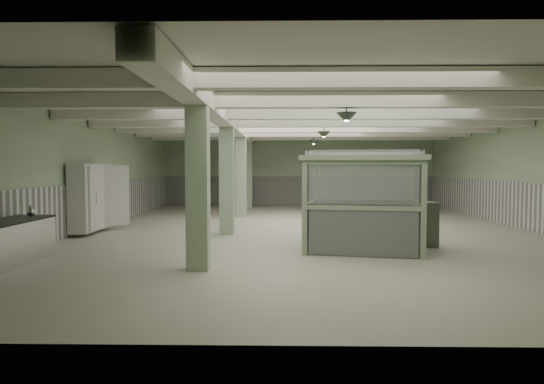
{
  "coord_description": "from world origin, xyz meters",
  "views": [
    {
      "loc": [
        -0.88,
        -15.35,
        2.01
      ],
      "look_at": [
        -1.14,
        -1.72,
        1.3
      ],
      "focal_mm": 32.0,
      "sensor_mm": 36.0,
      "label": 1
    }
  ],
  "objects": [
    {
      "name": "column_b",
      "position": [
        -2.5,
        -1.0,
        1.8
      ],
      "size": [
        0.42,
        0.42,
        3.6
      ],
      "primitive_type": "cube",
      "color": "#9BB692",
      "rests_on": "floor"
    },
    {
      "name": "beam_d",
      "position": [
        0.0,
        0.0,
        3.42
      ],
      "size": [
        13.9,
        0.35,
        0.32
      ],
      "primitive_type": "cube",
      "color": "silver",
      "rests_on": "ceiling"
    },
    {
      "name": "beam_b",
      "position": [
        0.0,
        -5.0,
        3.42
      ],
      "size": [
        13.9,
        0.35,
        0.32
      ],
      "primitive_type": "cube",
      "color": "silver",
      "rests_on": "ceiling"
    },
    {
      "name": "wall_right",
      "position": [
        7.0,
        0.0,
        1.8
      ],
      "size": [
        0.02,
        20.0,
        3.6
      ],
      "primitive_type": "cube",
      "color": "#A9C39C",
      "rests_on": "floor"
    },
    {
      "name": "pitcher_near",
      "position": [
        -6.46,
        -4.72,
        1.02
      ],
      "size": [
        0.18,
        0.2,
        0.24
      ],
      "primitive_type": null,
      "rotation": [
        0.0,
        0.0,
        -0.06
      ],
      "color": "#B8B9BD",
      "rests_on": "prep_counter"
    },
    {
      "name": "walkin_cooler",
      "position": [
        -6.62,
        -0.81,
        1.0
      ],
      "size": [
        1.02,
        2.18,
        2.0
      ],
      "color": "silver",
      "rests_on": "floor"
    },
    {
      "name": "beam_f",
      "position": [
        0.0,
        5.0,
        3.42
      ],
      "size": [
        13.9,
        0.35,
        0.32
      ],
      "primitive_type": "cube",
      "color": "silver",
      "rests_on": "ceiling"
    },
    {
      "name": "wall_back",
      "position": [
        0.0,
        10.0,
        1.8
      ],
      "size": [
        14.0,
        0.02,
        3.6
      ],
      "primitive_type": "cube",
      "color": "#A9C39C",
      "rests_on": "floor"
    },
    {
      "name": "column_a",
      "position": [
        -2.5,
        -6.0,
        1.8
      ],
      "size": [
        0.42,
        0.42,
        3.6
      ],
      "primitive_type": "cube",
      "color": "#9BB692",
      "rests_on": "floor"
    },
    {
      "name": "floor",
      "position": [
        0.0,
        0.0,
        0.0
      ],
      "size": [
        20.0,
        20.0,
        0.0
      ],
      "primitive_type": "plane",
      "color": "beige",
      "rests_on": "ground"
    },
    {
      "name": "filing_cabinet",
      "position": [
        2.84,
        -3.14,
        0.56
      ],
      "size": [
        0.37,
        0.52,
        1.12
      ],
      "primitive_type": "cube",
      "rotation": [
        0.0,
        0.0,
        -0.01
      ],
      "color": "#5A5F4F",
      "rests_on": "floor"
    },
    {
      "name": "wainscot_right",
      "position": [
        6.97,
        0.0,
        0.75
      ],
      "size": [
        0.05,
        19.9,
        1.5
      ],
      "primitive_type": "cube",
      "color": "white",
      "rests_on": "floor"
    },
    {
      "name": "girder",
      "position": [
        -2.5,
        0.0,
        3.38
      ],
      "size": [
        0.45,
        19.9,
        0.4
      ],
      "primitive_type": "cube",
      "color": "silver",
      "rests_on": "ceiling"
    },
    {
      "name": "wall_front",
      "position": [
        0.0,
        -10.0,
        1.8
      ],
      "size": [
        14.0,
        0.02,
        3.6
      ],
      "primitive_type": "cube",
      "color": "#A9C39C",
      "rests_on": "floor"
    },
    {
      "name": "guard_booth",
      "position": [
        1.13,
        -3.57,
        1.59
      ],
      "size": [
        3.24,
        2.9,
        2.39
      ],
      "rotation": [
        0.0,
        0.0,
        -0.19
      ],
      "color": "#8AA281",
      "rests_on": "floor"
    },
    {
      "name": "wainscot_left",
      "position": [
        -6.97,
        0.0,
        0.75
      ],
      "size": [
        0.05,
        19.9,
        1.5
      ],
      "primitive_type": "cube",
      "color": "white",
      "rests_on": "floor"
    },
    {
      "name": "pendant_mid",
      "position": [
        0.5,
        0.5,
        3.05
      ],
      "size": [
        0.44,
        0.44,
        0.22
      ],
      "primitive_type": "cone",
      "rotation": [
        3.14,
        0.0,
        0.0
      ],
      "color": "#2F3E2F",
      "rests_on": "ceiling"
    },
    {
      "name": "ceiling",
      "position": [
        0.0,
        0.0,
        3.6
      ],
      "size": [
        14.0,
        20.0,
        0.02
      ],
      "primitive_type": "cube",
      "color": "silver",
      "rests_on": "wall_back"
    },
    {
      "name": "wainscot_back",
      "position": [
        0.0,
        9.97,
        0.75
      ],
      "size": [
        13.9,
        0.05,
        1.5
      ],
      "primitive_type": "cube",
      "color": "white",
      "rests_on": "floor"
    },
    {
      "name": "beam_g",
      "position": [
        0.0,
        7.5,
        3.42
      ],
      "size": [
        13.9,
        0.35,
        0.32
      ],
      "primitive_type": "cube",
      "color": "silver",
      "rests_on": "ceiling"
    },
    {
      "name": "pendant_front",
      "position": [
        0.5,
        -5.0,
        3.05
      ],
      "size": [
        0.44,
        0.44,
        0.22
      ],
      "primitive_type": "cone",
      "rotation": [
        3.14,
        0.0,
        0.0
      ],
      "color": "#2F3E2F",
      "rests_on": "ceiling"
    },
    {
      "name": "beam_e",
      "position": [
        0.0,
        2.5,
        3.42
      ],
      "size": [
        13.9,
        0.35,
        0.32
      ],
      "primitive_type": "cube",
      "color": "silver",
      "rests_on": "ceiling"
    },
    {
      "name": "wall_left",
      "position": [
        -7.0,
        0.0,
        1.8
      ],
      "size": [
        0.02,
        20.0,
        3.6
      ],
      "primitive_type": "cube",
      "color": "#A9C39C",
      "rests_on": "floor"
    },
    {
      "name": "column_d",
      "position": [
        -2.5,
        8.0,
        1.8
      ],
      "size": [
        0.42,
        0.42,
        3.6
      ],
      "primitive_type": "cube",
      "color": "#9BB692",
      "rests_on": "floor"
    },
    {
      "name": "beam_a",
      "position": [
        0.0,
        -7.5,
        3.42
      ],
      "size": [
        13.9,
        0.35,
        0.32
      ],
      "primitive_type": "cube",
      "color": "silver",
      "rests_on": "ceiling"
    },
    {
      "name": "pendant_back",
      "position": [
        0.5,
        5.5,
        3.05
      ],
      "size": [
        0.44,
        0.44,
        0.22
      ],
      "primitive_type": "cone",
      "rotation": [
        3.14,
        0.0,
        0.0
      ],
      "color": "#2F3E2F",
      "rests_on": "ceiling"
    },
    {
      "name": "column_c",
      "position": [
        -2.5,
        4.0,
        1.8
      ],
      "size": [
        0.42,
        0.42,
        3.6
      ],
      "primitive_type": "cube",
      "color": "#9BB692",
      "rests_on": "floor"
    },
    {
      "name": "beam_c",
      "position": [
        0.0,
        -2.5,
        3.42
      ],
      "size": [
        13.9,
        0.35,
        0.32
      ],
      "primitive_type": "cube",
      "color": "silver",
      "rests_on": "ceiling"
    }
  ]
}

